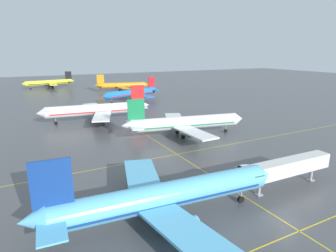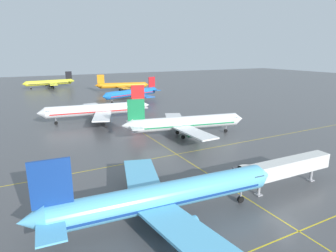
{
  "view_description": "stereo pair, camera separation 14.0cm",
  "coord_description": "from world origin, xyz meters",
  "px_view_note": "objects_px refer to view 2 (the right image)",
  "views": [
    {
      "loc": [
        -32.6,
        -24.46,
        24.38
      ],
      "look_at": [
        3.13,
        43.57,
        4.34
      ],
      "focal_mm": 30.61,
      "sensor_mm": 36.0,
      "label": 1
    },
    {
      "loc": [
        -32.48,
        -24.53,
        24.38
      ],
      "look_at": [
        3.13,
        43.57,
        4.34
      ],
      "focal_mm": 30.61,
      "sensor_mm": 36.0,
      "label": 2
    }
  ],
  "objects_px": {
    "airliner_second_row": "(185,123)",
    "airliner_far_left_stand": "(132,93)",
    "airliner_front_gate": "(164,196)",
    "jet_bridge": "(278,169)",
    "airliner_third_row": "(97,110)",
    "airliner_far_right_stand": "(122,85)",
    "airliner_distant_taxiway": "(50,83)"
  },
  "relations": [
    {
      "from": "airliner_third_row",
      "to": "jet_bridge",
      "type": "relative_size",
      "value": 1.87
    },
    {
      "from": "airliner_far_left_stand",
      "to": "airliner_far_right_stand",
      "type": "relative_size",
      "value": 1.03
    },
    {
      "from": "airliner_far_right_stand",
      "to": "airliner_distant_taxiway",
      "type": "xyz_separation_m",
      "value": [
        -38.78,
        38.44,
        0.06
      ]
    },
    {
      "from": "airliner_front_gate",
      "to": "airliner_second_row",
      "type": "bearing_deg",
      "value": 55.21
    },
    {
      "from": "airliner_second_row",
      "to": "airliner_far_left_stand",
      "type": "height_order",
      "value": "airliner_second_row"
    },
    {
      "from": "airliner_second_row",
      "to": "airliner_front_gate",
      "type": "bearing_deg",
      "value": -124.79
    },
    {
      "from": "airliner_third_row",
      "to": "airliner_far_right_stand",
      "type": "bearing_deg",
      "value": 65.06
    },
    {
      "from": "airliner_third_row",
      "to": "airliner_far_left_stand",
      "type": "distance_m",
      "value": 45.84
    },
    {
      "from": "airliner_third_row",
      "to": "airliner_front_gate",
      "type": "bearing_deg",
      "value": -96.18
    },
    {
      "from": "airliner_third_row",
      "to": "airliner_distant_taxiway",
      "type": "bearing_deg",
      "value": 92.32
    },
    {
      "from": "airliner_front_gate",
      "to": "airliner_far_right_stand",
      "type": "height_order",
      "value": "airliner_front_gate"
    },
    {
      "from": "airliner_second_row",
      "to": "airliner_distant_taxiway",
      "type": "distance_m",
      "value": 144.71
    },
    {
      "from": "airliner_front_gate",
      "to": "jet_bridge",
      "type": "bearing_deg",
      "value": -1.52
    },
    {
      "from": "airliner_second_row",
      "to": "airliner_far_left_stand",
      "type": "relative_size",
      "value": 1.08
    },
    {
      "from": "airliner_far_left_stand",
      "to": "airliner_front_gate",
      "type": "bearing_deg",
      "value": -108.36
    },
    {
      "from": "airliner_far_right_stand",
      "to": "jet_bridge",
      "type": "relative_size",
      "value": 1.6
    },
    {
      "from": "airliner_distant_taxiway",
      "to": "airliner_third_row",
      "type": "bearing_deg",
      "value": -87.68
    },
    {
      "from": "airliner_second_row",
      "to": "airliner_third_row",
      "type": "relative_size",
      "value": 0.95
    },
    {
      "from": "airliner_front_gate",
      "to": "airliner_third_row",
      "type": "relative_size",
      "value": 0.98
    },
    {
      "from": "airliner_third_row",
      "to": "jet_bridge",
      "type": "height_order",
      "value": "airliner_third_row"
    },
    {
      "from": "airliner_distant_taxiway",
      "to": "airliner_far_right_stand",
      "type": "bearing_deg",
      "value": -44.75
    },
    {
      "from": "airliner_second_row",
      "to": "jet_bridge",
      "type": "xyz_separation_m",
      "value": [
        -2.98,
        -37.19,
        0.04
      ]
    },
    {
      "from": "airliner_third_row",
      "to": "airliner_far_left_stand",
      "type": "height_order",
      "value": "airliner_third_row"
    },
    {
      "from": "airliner_front_gate",
      "to": "airliner_far_right_stand",
      "type": "distance_m",
      "value": 147.07
    },
    {
      "from": "airliner_far_left_stand",
      "to": "jet_bridge",
      "type": "height_order",
      "value": "airliner_far_left_stand"
    },
    {
      "from": "airliner_second_row",
      "to": "airliner_far_right_stand",
      "type": "distance_m",
      "value": 105.72
    },
    {
      "from": "airliner_second_row",
      "to": "jet_bridge",
      "type": "height_order",
      "value": "airliner_second_row"
    },
    {
      "from": "airliner_third_row",
      "to": "airliner_distant_taxiway",
      "type": "xyz_separation_m",
      "value": [
        -4.53,
        112.09,
        -0.53
      ]
    },
    {
      "from": "airliner_front_gate",
      "to": "airliner_third_row",
      "type": "distance_m",
      "value": 67.83
    },
    {
      "from": "airliner_far_left_stand",
      "to": "airliner_distant_taxiway",
      "type": "bearing_deg",
      "value": 112.92
    },
    {
      "from": "airliner_front_gate",
      "to": "airliner_distant_taxiway",
      "type": "relative_size",
      "value": 1.12
    },
    {
      "from": "airliner_front_gate",
      "to": "jet_bridge",
      "type": "relative_size",
      "value": 1.83
    }
  ]
}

